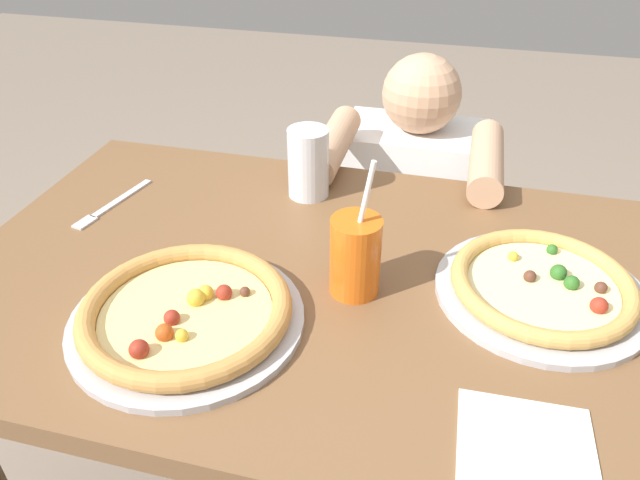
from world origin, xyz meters
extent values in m
cube|color=brown|center=(0.00, 0.00, 0.73)|extent=(1.21, 0.77, 0.04)
cylinder|color=brown|center=(-0.53, 0.30, 0.35)|extent=(0.07, 0.07, 0.71)
cylinder|color=brown|center=(0.53, 0.30, 0.35)|extent=(0.07, 0.07, 0.71)
cylinder|color=#B7B7BC|center=(-0.16, -0.16, 0.76)|extent=(0.35, 0.35, 0.01)
cylinder|color=#E5CC7F|center=(-0.16, -0.16, 0.77)|extent=(0.25, 0.25, 0.01)
torus|color=#C68C47|center=(-0.16, -0.16, 0.78)|extent=(0.31, 0.31, 0.03)
sphere|color=gold|center=(-0.15, -0.14, 0.78)|extent=(0.03, 0.03, 0.03)
sphere|color=maroon|center=(-0.12, -0.12, 0.78)|extent=(0.02, 0.02, 0.02)
sphere|color=maroon|center=(-0.17, -0.19, 0.78)|extent=(0.02, 0.02, 0.02)
sphere|color=gold|center=(-0.14, -0.12, 0.78)|extent=(0.02, 0.02, 0.02)
sphere|color=brown|center=(-0.09, -0.10, 0.78)|extent=(0.02, 0.02, 0.02)
sphere|color=gold|center=(-0.14, -0.22, 0.78)|extent=(0.02, 0.02, 0.02)
sphere|color=maroon|center=(-0.18, -0.26, 0.78)|extent=(0.03, 0.03, 0.03)
sphere|color=#BF4C19|center=(-0.16, -0.22, 0.78)|extent=(0.03, 0.03, 0.03)
cylinder|color=#B7B7BC|center=(0.35, 0.03, 0.76)|extent=(0.33, 0.33, 0.01)
cylinder|color=beige|center=(0.35, 0.03, 0.77)|extent=(0.23, 0.23, 0.01)
torus|color=tan|center=(0.35, 0.03, 0.78)|extent=(0.28, 0.28, 0.03)
sphere|color=#2D6623|center=(0.37, 0.06, 0.78)|extent=(0.03, 0.03, 0.03)
sphere|color=brown|center=(0.33, 0.04, 0.78)|extent=(0.02, 0.02, 0.02)
sphere|color=#2D6623|center=(0.39, 0.04, 0.78)|extent=(0.02, 0.02, 0.02)
sphere|color=maroon|center=(0.43, -0.01, 0.78)|extent=(0.03, 0.03, 0.03)
sphere|color=gold|center=(0.31, 0.09, 0.78)|extent=(0.02, 0.02, 0.02)
sphere|color=#2D6623|center=(0.37, 0.12, 0.78)|extent=(0.02, 0.02, 0.02)
sphere|color=brown|center=(0.43, 0.04, 0.78)|extent=(0.02, 0.02, 0.02)
cylinder|color=orange|center=(0.06, -0.02, 0.81)|extent=(0.08, 0.08, 0.13)
cylinder|color=white|center=(0.08, -0.02, 0.92)|extent=(0.03, 0.01, 0.12)
cylinder|color=silver|center=(-0.08, 0.25, 0.82)|extent=(0.08, 0.08, 0.14)
cube|color=white|center=(-0.09, 0.26, 0.87)|extent=(0.03, 0.03, 0.02)
cube|color=white|center=(-0.07, 0.24, 0.87)|extent=(0.02, 0.02, 0.02)
cube|color=white|center=(0.32, -0.26, 0.75)|extent=(0.16, 0.15, 0.00)
cube|color=silver|center=(-0.44, 0.14, 0.75)|extent=(0.05, 0.16, 0.00)
cube|color=silver|center=(-0.46, 0.04, 0.75)|extent=(0.03, 0.05, 0.00)
cylinder|color=#333847|center=(0.09, 0.65, 0.23)|extent=(0.29, 0.29, 0.45)
cube|color=white|center=(0.09, 0.65, 0.60)|extent=(0.37, 0.22, 0.29)
sphere|color=tan|center=(0.09, 0.65, 0.83)|extent=(0.19, 0.19, 0.19)
cylinder|color=tan|center=(-0.07, 0.42, 0.79)|extent=(0.07, 0.28, 0.07)
cylinder|color=tan|center=(0.26, 0.42, 0.79)|extent=(0.07, 0.28, 0.07)
camera|label=1|loc=(0.19, -0.75, 1.35)|focal=33.40mm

